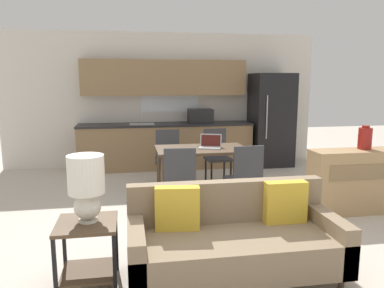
{
  "coord_description": "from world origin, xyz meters",
  "views": [
    {
      "loc": [
        -0.74,
        -3.1,
        1.75
      ],
      "look_at": [
        0.05,
        1.5,
        0.95
      ],
      "focal_mm": 35.0,
      "sensor_mm": 36.0,
      "label": 1
    }
  ],
  "objects": [
    {
      "name": "couch",
      "position": [
        0.17,
        -0.02,
        0.33
      ],
      "size": [
        1.88,
        0.8,
        0.81
      ],
      "color": "#3D2D1E",
      "rests_on": "ground_plane"
    },
    {
      "name": "vase",
      "position": [
        2.35,
        1.33,
        0.99
      ],
      "size": [
        0.17,
        0.17,
        0.31
      ],
      "color": "maroon",
      "rests_on": "credenza"
    },
    {
      "name": "side_table",
      "position": [
        -1.11,
        -0.02,
        0.39
      ],
      "size": [
        0.5,
        0.5,
        0.57
      ],
      "color": "brown",
      "rests_on": "ground_plane"
    },
    {
      "name": "credenza",
      "position": [
        2.25,
        1.28,
        0.42
      ],
      "size": [
        1.28,
        0.39,
        0.85
      ],
      "color": "tan",
      "rests_on": "ground_plane"
    },
    {
      "name": "ground_plane",
      "position": [
        0.0,
        0.0,
        0.0
      ],
      "size": [
        20.0,
        20.0,
        0.0
      ],
      "primitive_type": "plane",
      "color": "beige"
    },
    {
      "name": "dining_table",
      "position": [
        0.32,
        2.25,
        0.68
      ],
      "size": [
        1.34,
        0.8,
        0.75
      ],
      "color": "brown",
      "rests_on": "ground_plane"
    },
    {
      "name": "dining_chair_near_left",
      "position": [
        -0.11,
        1.49,
        0.51
      ],
      "size": [
        0.46,
        0.46,
        0.92
      ],
      "rotation": [
        0.0,
        0.0,
        3.05
      ],
      "color": "#38383D",
      "rests_on": "ground_plane"
    },
    {
      "name": "laptop",
      "position": [
        0.46,
        2.26,
        0.8
      ],
      "size": [
        0.39,
        0.34,
        0.2
      ],
      "rotation": [
        0.0,
        0.0,
        -0.33
      ],
      "color": "#B7BABC",
      "rests_on": "dining_table"
    },
    {
      "name": "kitchen_counter",
      "position": [
        0.01,
        4.33,
        0.84
      ],
      "size": [
        3.45,
        0.65,
        2.15
      ],
      "color": "#8E704C",
      "rests_on": "ground_plane"
    },
    {
      "name": "dining_chair_far_left",
      "position": [
        -0.1,
        3.03,
        0.51
      ],
      "size": [
        0.45,
        0.45,
        0.92
      ],
      "rotation": [
        0.0,
        0.0,
        -0.08
      ],
      "color": "#38383D",
      "rests_on": "ground_plane"
    },
    {
      "name": "refrigerator",
      "position": [
        2.17,
        4.21,
        0.94
      ],
      "size": [
        0.8,
        0.77,
        1.89
      ],
      "color": "black",
      "rests_on": "ground_plane"
    },
    {
      "name": "dining_chair_far_right",
      "position": [
        0.75,
        3.03,
        0.51
      ],
      "size": [
        0.45,
        0.45,
        0.92
      ],
      "rotation": [
        0.0,
        0.0,
        0.08
      ],
      "color": "#38383D",
      "rests_on": "ground_plane"
    },
    {
      "name": "wall_back",
      "position": [
        0.0,
        4.63,
        1.35
      ],
      "size": [
        6.4,
        0.07,
        2.7
      ],
      "color": "silver",
      "rests_on": "ground_plane"
    },
    {
      "name": "dining_chair_near_right",
      "position": [
        0.76,
        1.5,
        0.51
      ],
      "size": [
        0.45,
        0.45,
        0.92
      ],
      "rotation": [
        0.0,
        0.0,
        3.21
      ],
      "color": "#38383D",
      "rests_on": "ground_plane"
    },
    {
      "name": "table_lamp",
      "position": [
        -1.1,
        -0.0,
        0.9
      ],
      "size": [
        0.3,
        0.3,
        0.57
      ],
      "color": "silver",
      "rests_on": "side_table"
    }
  ]
}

